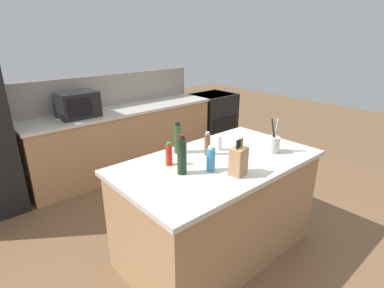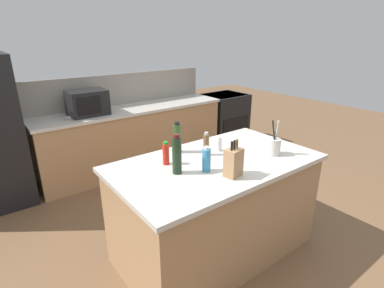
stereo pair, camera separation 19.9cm
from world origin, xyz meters
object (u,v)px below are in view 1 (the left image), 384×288
knife_block (238,161)px  olive_oil_bottle (178,138)px  salt_shaker (219,144)px  microwave (78,104)px  pepper_grinder (207,144)px  range_oven (213,118)px  wine_bottle (182,156)px  utensil_crock (273,144)px  dish_soap_bottle (211,159)px  hot_sauce_bottle (169,154)px

knife_block → olive_oil_bottle: olive_oil_bottle is taller
knife_block → salt_shaker: bearing=50.1°
olive_oil_bottle → salt_shaker: 0.40m
microwave → pepper_grinder: (0.36, -2.04, -0.06)m
range_oven → pepper_grinder: size_ratio=4.28×
knife_block → salt_shaker: size_ratio=2.23×
olive_oil_bottle → wine_bottle: wine_bottle is taller
wine_bottle → pepper_grinder: bearing=19.6°
microwave → utensil_crock: microwave is taller
range_oven → dish_soap_bottle: size_ratio=4.43×
olive_oil_bottle → hot_sauce_bottle: 0.28m
wine_bottle → utensil_crock: bearing=-12.9°
microwave → salt_shaker: size_ratio=3.72×
pepper_grinder → hot_sauce_bottle: size_ratio=1.08×
utensil_crock → salt_shaker: (-0.33, 0.36, -0.02)m
range_oven → knife_block: knife_block is taller
pepper_grinder → microwave: bearing=100.0°
range_oven → olive_oil_bottle: size_ratio=3.14×
microwave → olive_oil_bottle: 1.84m
microwave → olive_oil_bottle: size_ratio=1.65×
pepper_grinder → utensil_crock: bearing=-35.9°
utensil_crock → dish_soap_bottle: (-0.70, 0.10, 0.02)m
utensil_crock → olive_oil_bottle: utensil_crock is taller
utensil_crock → pepper_grinder: bearing=144.1°
knife_block → wine_bottle: wine_bottle is taller
dish_soap_bottle → wine_bottle: (-0.21, 0.11, 0.05)m
microwave → wine_bottle: size_ratio=1.51×
knife_block → wine_bottle: 0.44m
microwave → salt_shaker: microwave is taller
utensil_crock → salt_shaker: size_ratio=2.46×
salt_shaker → dish_soap_bottle: bearing=-144.7°
microwave → dish_soap_bottle: 2.31m
range_oven → microwave: 2.57m
knife_block → pepper_grinder: (0.10, 0.45, -0.01)m
dish_soap_bottle → olive_oil_bottle: 0.47m
olive_oil_bottle → knife_block: bearing=-84.3°
range_oven → pepper_grinder: bearing=-136.2°
range_oven → utensil_crock: size_ratio=2.87×
range_oven → salt_shaker: salt_shaker is taller
wine_bottle → salt_shaker: size_ratio=2.47×
wine_bottle → range_oven: bearing=40.7°
microwave → utensil_crock: size_ratio=1.51×
pepper_grinder → wine_bottle: wine_bottle is taller
microwave → pepper_grinder: bearing=-80.0°
utensil_crock → wine_bottle: wine_bottle is taller
pepper_grinder → range_oven: bearing=43.8°
knife_block → hot_sauce_bottle: 0.58m
utensil_crock → wine_bottle: (-0.91, 0.21, 0.07)m
dish_soap_bottle → hot_sauce_bottle: bearing=120.9°
dish_soap_bottle → salt_shaker: 0.46m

